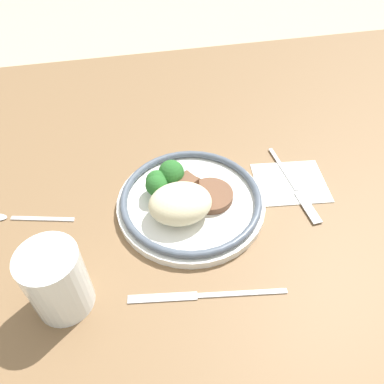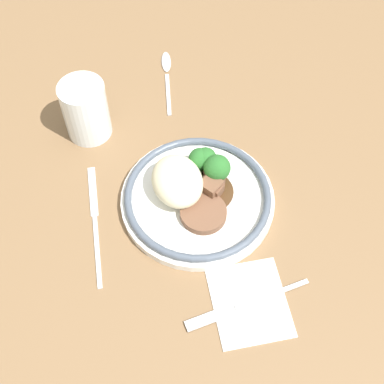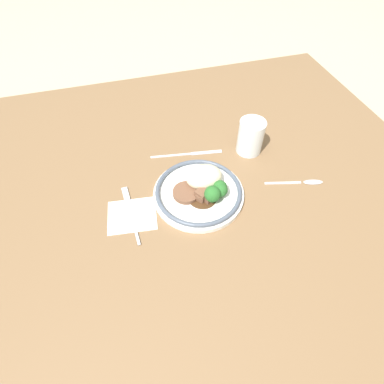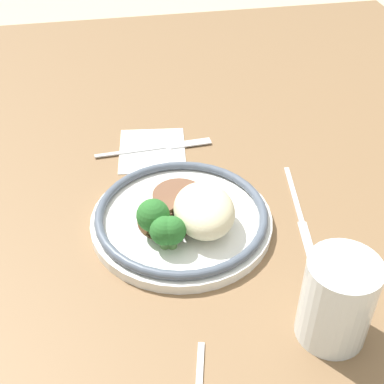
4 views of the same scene
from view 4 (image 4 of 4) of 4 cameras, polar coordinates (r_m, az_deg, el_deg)
ground_plane at (r=0.78m, az=1.83°, el=-3.27°), size 8.00×8.00×0.00m
dining_table at (r=0.77m, az=1.86°, el=-2.37°), size 1.48×1.21×0.03m
napkin at (r=0.87m, az=-4.26°, el=4.47°), size 0.14×0.12×0.00m
plate at (r=0.71m, az=-1.00°, el=-2.63°), size 0.24×0.24×0.07m
juice_glass at (r=0.59m, az=15.12°, el=-11.41°), size 0.08×0.08×0.11m
fork at (r=0.87m, az=-2.92°, el=4.84°), size 0.02×0.19×0.00m
knife at (r=0.75m, az=11.54°, el=-2.85°), size 0.22×0.04×0.00m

